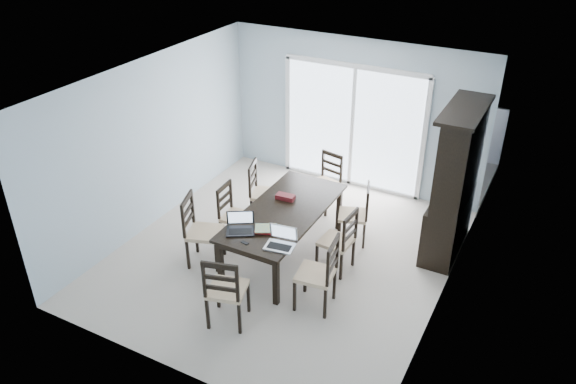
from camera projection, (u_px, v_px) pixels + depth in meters
name	position (u px, v px, depth m)	size (l,w,h in m)	color
floor	(284.00, 254.00, 8.18)	(5.00, 5.00, 0.00)	beige
ceiling	(284.00, 82.00, 6.90)	(5.00, 5.00, 0.00)	white
back_wall	(354.00, 114.00, 9.46)	(4.50, 0.02, 2.60)	#A7BCC8
wall_left	(153.00, 143.00, 8.45)	(0.02, 5.00, 2.60)	#A7BCC8
wall_right	(452.00, 217.00, 6.62)	(0.02, 5.00, 2.60)	#A7BCC8
balcony	(369.00, 163.00, 10.90)	(4.50, 2.00, 0.10)	gray
railing	(389.00, 117.00, 11.37)	(4.50, 0.06, 1.10)	#99999E
dining_table	(284.00, 215.00, 7.84)	(1.00, 2.20, 0.75)	black
china_hutch	(455.00, 184.00, 7.79)	(0.50, 1.38, 2.20)	black
sliding_door	(353.00, 127.00, 9.55)	(2.52, 0.05, 2.18)	silver
chair_left_near	(197.00, 223.00, 7.73)	(0.59, 0.58, 1.20)	black
chair_left_mid	(231.00, 208.00, 8.21)	(0.44, 0.43, 1.07)	black
chair_left_far	(260.00, 186.00, 8.73)	(0.54, 0.53, 1.14)	black
chair_right_near	(323.00, 267.00, 6.88)	(0.51, 0.50, 1.18)	black
chair_right_mid	(343.00, 235.00, 7.56)	(0.45, 0.44, 1.11)	black
chair_right_far	(360.00, 208.00, 8.20)	(0.53, 0.52, 1.09)	black
chair_end_near	(224.00, 285.00, 6.58)	(0.55, 0.56, 1.17)	black
chair_end_far	(328.00, 175.00, 9.10)	(0.49, 0.50, 1.08)	black
laptop_dark	(240.00, 228.00, 7.30)	(0.44, 0.40, 0.25)	black
laptop_silver	(280.00, 243.00, 7.00)	(0.40, 0.31, 0.25)	silver
book_stack	(265.00, 229.00, 7.34)	(0.35, 0.32, 0.05)	maroon
cell_phone	(245.00, 243.00, 7.10)	(0.10, 0.05, 0.01)	black
game_box	(285.00, 197.00, 8.06)	(0.27, 0.13, 0.07)	#531013
hot_tub	(358.00, 134.00, 10.79)	(1.89, 1.69, 0.97)	brown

